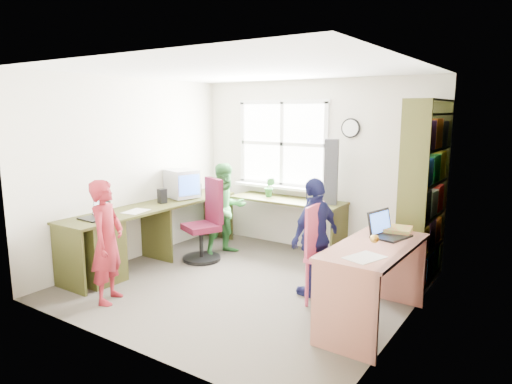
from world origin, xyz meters
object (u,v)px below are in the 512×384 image
l_desk (145,235)px  bookshelf (424,198)px  laptop_left (96,214)px  person_red (107,241)px  wooden_chair (325,251)px  crt_monitor (182,184)px  laptop_right (387,231)px  potted_plant (270,187)px  right_desk (374,267)px  person_navy (315,237)px  swivel_chair (206,225)px  person_green (226,209)px  cd_tower (331,172)px

l_desk → bookshelf: size_ratio=1.40×
laptop_left → person_red: size_ratio=0.25×
wooden_chair → person_red: person_red is taller
wooden_chair → crt_monitor: 2.60m
laptop_right → potted_plant: (-2.11, 1.23, 0.06)m
crt_monitor → person_red: person_red is taller
right_desk → person_red: bearing=-156.9°
laptop_right → person_navy: bearing=101.7°
crt_monitor → person_red: (0.61, -1.79, -0.31)m
l_desk → swivel_chair: 0.84m
swivel_chair → laptop_left: 1.45m
swivel_chair → person_red: size_ratio=0.85×
bookshelf → person_navy: 1.35m
l_desk → person_green: bearing=69.1°
cd_tower → swivel_chair: bearing=-162.6°
right_desk → cd_tower: (-1.17, 1.58, 0.62)m
bookshelf → laptop_left: (-3.14, -2.01, -0.20)m
person_red → swivel_chair: bearing=-24.9°
wooden_chair → person_navy: (-0.19, 0.14, 0.08)m
right_desk → wooden_chair: 0.64m
l_desk → laptop_left: size_ratio=9.16×
wooden_chair → right_desk: bearing=-23.3°
l_desk → crt_monitor: crt_monitor is taller
right_desk → person_green: 2.63m
bookshelf → person_green: (-2.53, -0.36, -0.37)m
cd_tower → person_navy: cd_tower is taller
right_desk → potted_plant: size_ratio=4.81×
laptop_left → l_desk: bearing=74.6°
crt_monitor → potted_plant: bearing=55.1°
right_desk → potted_plant: 2.65m
person_navy → potted_plant: bearing=-122.3°
potted_plant → person_green: bearing=-119.2°
person_navy → laptop_left: bearing=-55.3°
bookshelf → crt_monitor: (-3.18, -0.53, -0.05)m
swivel_chair → person_navy: 1.76m
l_desk → laptop_left: (-0.18, -0.54, 0.34)m
crt_monitor → person_navy: bearing=6.5°
person_red → l_desk: bearing=-1.7°
right_desk → cd_tower: cd_tower is taller
crt_monitor → laptop_left: size_ratio=1.56×
swivel_chair → cd_tower: (1.35, 0.96, 0.71)m
crt_monitor → laptop_left: 1.49m
laptop_right → laptop_left: bearing=122.4°
swivel_chair → person_red: bearing=-64.9°
laptop_left → laptop_right: bearing=22.0°
person_green → person_navy: (1.66, -0.61, 0.01)m
wooden_chair → person_navy: person_navy is taller
bookshelf → person_navy: size_ratio=1.64×
bookshelf → laptop_right: 1.01m
laptop_left → potted_plant: 2.45m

